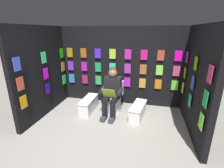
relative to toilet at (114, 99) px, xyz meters
The scene contains 8 objects.
ground_plane 1.52m from the toilet, 92.05° to the left, with size 30.00×30.00×0.00m, color gray.
display_wall_back 0.93m from the toilet, 95.36° to the right, with size 3.41×0.14×2.12m.
display_wall_left 1.97m from the toilet, 164.69° to the left, with size 0.14×2.00×2.12m.
display_wall_right 1.87m from the toilet, 16.24° to the left, with size 0.14×2.00×2.12m.
toilet is the anchor object (origin of this frame).
person_reading 0.35m from the toilet, 86.80° to the left, with size 0.54×0.70×1.19m.
comic_longbox_near 0.68m from the toilet, 14.81° to the left, with size 0.28×0.78×0.34m.
comic_longbox_far 0.69m from the toilet, 162.17° to the left, with size 0.39×0.81×0.32m.
Camera 1 is at (-0.76, 2.32, 2.00)m, focal length 26.18 mm.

